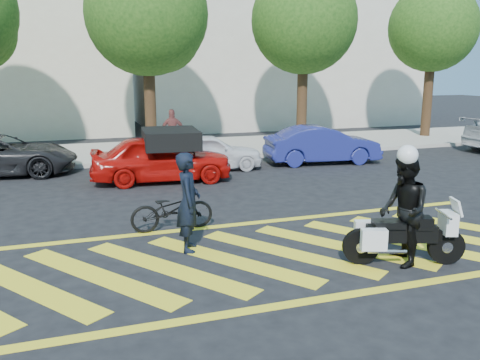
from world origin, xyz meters
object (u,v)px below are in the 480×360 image
object	(u,v)px
parked_mid_right	(208,152)
red_convertible	(161,158)
parked_mid_left	(0,155)
bicycle	(172,209)
officer_bike	(188,202)
officer_moto	(404,210)
police_motorcycle	(402,236)
parked_right	(322,145)

from	to	relation	value
parked_mid_right	red_convertible	bearing A→B (deg)	128.04
red_convertible	parked_mid_left	world-z (taller)	red_convertible
bicycle	red_convertible	bearing A→B (deg)	-8.83
parked_mid_left	officer_bike	bearing A→B (deg)	-148.13
officer_bike	officer_moto	bearing A→B (deg)	-104.69
police_motorcycle	red_convertible	bearing A→B (deg)	127.72
parked_mid_left	parked_mid_right	world-z (taller)	parked_mid_left
officer_bike	red_convertible	world-z (taller)	officer_bike
officer_moto	bicycle	bearing A→B (deg)	-114.40
parked_mid_left	red_convertible	bearing A→B (deg)	-112.28
police_motorcycle	parked_mid_right	world-z (taller)	parked_mid_right
red_convertible	parked_right	bearing A→B (deg)	-74.28
police_motorcycle	parked_mid_right	xyz separation A→B (m)	(-0.94, 9.00, 0.10)
red_convertible	officer_moto	bearing A→B (deg)	-156.21
bicycle	red_convertible	xyz separation A→B (m)	(0.64, 4.69, 0.25)
parked_mid_right	officer_moto	bearing A→B (deg)	-171.39
parked_mid_left	parked_right	world-z (taller)	parked_right
officer_moto	parked_mid_left	xyz separation A→B (m)	(-7.27, 10.31, -0.31)
bicycle	police_motorcycle	bearing A→B (deg)	-133.91
officer_moto	parked_mid_right	world-z (taller)	officer_moto
officer_moto	parked_mid_right	size ratio (longest dim) A/B	0.54
parked_mid_left	parked_right	size ratio (longest dim) A/B	1.15
bicycle	parked_mid_right	world-z (taller)	parked_mid_right
parked_mid_left	parked_right	xyz separation A→B (m)	(10.46, -1.40, 0.02)
police_motorcycle	red_convertible	distance (m)	8.22
police_motorcycle	red_convertible	world-z (taller)	red_convertible
officer_bike	parked_mid_right	distance (m)	7.55
police_motorcycle	parked_right	bearing A→B (deg)	88.99
red_convertible	parked_mid_left	xyz separation A→B (m)	(-4.60, 2.53, -0.06)
officer_bike	red_convertible	bearing A→B (deg)	9.15
officer_bike	parked_mid_right	bearing A→B (deg)	-3.20
parked_mid_left	parked_mid_right	size ratio (longest dim) A/B	1.30
officer_bike	police_motorcycle	bearing A→B (deg)	-104.44
parked_mid_right	parked_right	world-z (taller)	parked_right
bicycle	parked_right	world-z (taller)	parked_right
police_motorcycle	officer_moto	bearing A→B (deg)	-127.01
officer_bike	officer_moto	world-z (taller)	officer_moto
officer_moto	parked_right	xyz separation A→B (m)	(3.20, 8.91, -0.29)
red_convertible	parked_mid_right	bearing A→B (deg)	-49.85
officer_moto	red_convertible	world-z (taller)	officer_moto
red_convertible	parked_mid_right	size ratio (longest dim) A/B	1.16
bicycle	parked_mid_right	size ratio (longest dim) A/B	0.48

